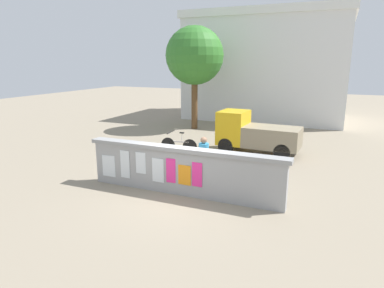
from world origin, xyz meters
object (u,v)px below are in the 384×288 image
object	(u,v)px
auto_rickshaw_truck	(254,133)
tree_roadside	(195,56)
bicycle_near	(179,145)
motorcycle	(187,157)
person_walking	(204,155)

from	to	relation	value
auto_rickshaw_truck	tree_roadside	world-z (taller)	tree_roadside
bicycle_near	motorcycle	bearing A→B (deg)	-56.94
auto_rickshaw_truck	bicycle_near	xyz separation A→B (m)	(-3.12, -1.33, -0.54)
tree_roadside	person_walking	bearing A→B (deg)	-65.13
auto_rickshaw_truck	motorcycle	xyz separation A→B (m)	(-1.81, -3.35, -0.44)
motorcycle	tree_roadside	bearing A→B (deg)	110.95
motorcycle	bicycle_near	xyz separation A→B (m)	(-1.31, 2.01, -0.10)
motorcycle	bicycle_near	world-z (taller)	bicycle_near
motorcycle	tree_roadside	world-z (taller)	tree_roadside
person_walking	auto_rickshaw_truck	bearing A→B (deg)	82.27
motorcycle	person_walking	size ratio (longest dim) A/B	1.17
person_walking	tree_roadside	xyz separation A→B (m)	(-4.06, 8.77, 3.35)
auto_rickshaw_truck	tree_roadside	xyz separation A→B (m)	(-4.69, 4.17, 3.44)
motorcycle	tree_roadside	distance (m)	8.94
bicycle_near	tree_roadside	world-z (taller)	tree_roadside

